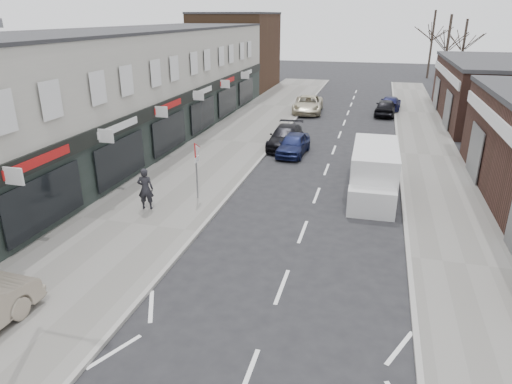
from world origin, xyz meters
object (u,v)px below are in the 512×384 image
Objects in this scene: parked_car_right_a at (369,156)px; parked_car_right_b at (386,107)px; parked_car_left_a at (294,144)px; parked_car_left_c at (308,104)px; parked_car_left_b at (286,137)px; warning_sign at (197,154)px; white_van at (374,172)px; parked_car_right_c at (390,103)px; pedestrian at (145,189)px.

parked_car_right_b is at bearing -88.61° from parked_car_right_a.
parked_car_left_a is 12.82m from parked_car_left_c.
parked_car_left_b is 1.14× the size of parked_car_right_b.
white_van is (7.67, 2.91, -1.14)m from warning_sign.
parked_car_left_c is at bearing 98.08° from parked_car_left_a.
white_van reaches higher than parked_car_right_c.
parked_car_right_a reaches higher than parked_car_right_c.
parked_car_right_a is (-0.31, 4.11, -0.41)m from white_van.
pedestrian is at bearing -109.05° from parked_car_left_b.
parked_car_left_a is at bearing -128.20° from pedestrian.
pedestrian is 0.35× the size of parked_car_left_c.
parked_car_right_b is 0.97× the size of parked_car_right_c.
warning_sign reaches higher than white_van.
warning_sign is at bearing -148.62° from pedestrian.
parked_car_left_b is (-0.79, 1.48, 0.02)m from parked_car_left_a.
parked_car_right_c is (1.30, 17.22, -0.05)m from parked_car_right_a.
parked_car_left_c is at bearing 85.24° from warning_sign.
parked_car_left_a is at bearing -63.00° from parked_car_left_b.
parked_car_left_b is 15.83m from parked_car_right_c.
warning_sign is 0.64× the size of parked_car_right_c.
warning_sign reaches higher than parked_car_right_a.
pedestrian is at bearing -134.76° from warning_sign.
parked_car_right_a is at bearing -72.30° from parked_car_left_c.
parked_car_right_b is (5.39, 13.29, 0.04)m from parked_car_left_a.
parked_car_left_c is 1.29× the size of parked_car_right_a.
warning_sign is 2.69m from pedestrian.
parked_car_right_c is at bearing 86.52° from white_van.
warning_sign is 8.97m from parked_car_left_a.
pedestrian is 27.95m from parked_car_right_c.
pedestrian reaches higher than parked_car_left_a.
white_van is 1.25× the size of parked_car_left_b.
white_van is 1.39× the size of parked_car_right_c.
warning_sign is 0.46× the size of white_van.
parked_car_right_a is 17.27m from parked_car_right_c.
parked_car_left_c is at bearing -63.50° from parked_car_right_a.
parked_car_right_a reaches higher than parked_car_left_a.
warning_sign is at bearing 74.46° from parked_car_right_c.
white_van is 1.45× the size of parked_car_right_a.
parked_car_right_b is at bearing 85.09° from parked_car_right_c.
parked_car_left_c is (-1.10, 12.77, 0.07)m from parked_car_left_a.
parked_car_left_c is at bearing 90.60° from parked_car_left_b.
warning_sign reaches higher than parked_car_right_c.
parked_car_right_a is (5.29, -2.83, -0.01)m from parked_car_left_b.
parked_car_left_c reaches higher than parked_car_left_b.
white_van is 18.76m from parked_car_right_b.
parked_car_left_b is at bearing 66.55° from parked_car_right_b.
parked_car_left_c is at bearing 107.14° from white_van.
parked_car_right_b is at bearing 61.40° from parked_car_left_b.
white_van is 21.36m from parked_car_right_c.
parked_car_left_b reaches higher than parked_car_right_a.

